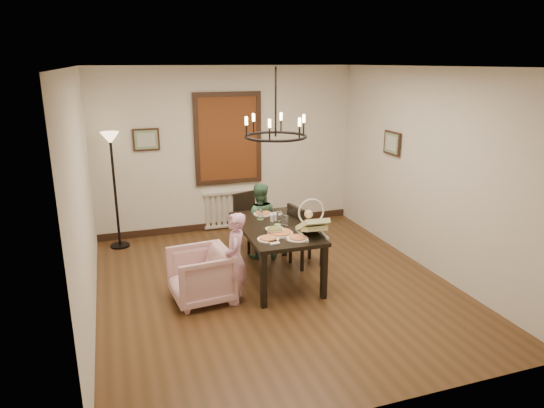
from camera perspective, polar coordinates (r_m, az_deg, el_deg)
room_shell at (r=6.37m, az=-0.66°, el=3.20°), size 4.51×5.00×2.81m
dining_table at (r=6.48m, az=0.40°, el=-3.36°), size 0.92×1.61×0.75m
chair_far at (r=7.55m, az=-2.48°, el=-2.16°), size 0.51×0.51×0.90m
chair_right at (r=7.00m, az=4.06°, el=-3.66°), size 0.47×0.47×0.92m
armchair at (r=6.08m, az=-8.38°, el=-8.32°), size 0.79×0.77×0.66m
elderly_woman at (r=5.95m, az=-4.32°, el=-7.26°), size 0.32×0.40×0.95m
seated_man at (r=7.25m, az=-1.52°, el=-2.74°), size 0.53×0.46×0.95m
baby_bouncer at (r=6.09m, az=4.77°, el=-2.26°), size 0.40×0.52×0.32m
salad_bowl at (r=6.19m, az=0.34°, el=-3.13°), size 0.28×0.28×0.07m
pizza_platter at (r=6.15m, az=0.95°, el=-3.41°), size 0.33×0.33×0.04m
drinking_glass at (r=6.47m, az=1.63°, el=-1.96°), size 0.07×0.07×0.14m
window_blinds at (r=8.31m, az=-5.18°, el=7.66°), size 1.00×0.03×1.40m
radiator at (r=8.61m, az=-5.00°, el=-0.57°), size 0.92×0.12×0.62m
picture_back at (r=8.11m, az=-14.59°, el=7.34°), size 0.42×0.03×0.36m
picture_right at (r=7.74m, az=13.94°, el=6.97°), size 0.03×0.42×0.36m
floor_lamp at (r=7.93m, az=-17.97°, el=1.31°), size 0.30×0.30×1.80m
chandelier at (r=6.16m, az=0.43°, el=7.95°), size 0.80×0.80×0.04m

